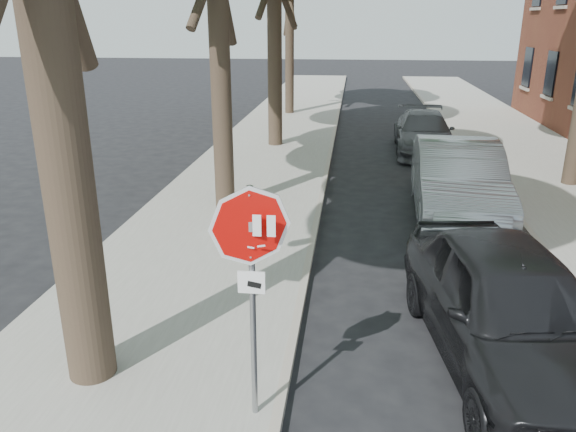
# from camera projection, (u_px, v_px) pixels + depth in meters

# --- Properties ---
(ground) EXTENTS (120.00, 120.00, 0.00)m
(ground) POSITION_uv_depth(u_px,v_px,m) (318.00, 425.00, 6.16)
(ground) COLOR black
(ground) RESTS_ON ground
(sidewalk_left) EXTENTS (4.00, 55.00, 0.12)m
(sidewalk_left) POSITION_uv_depth(u_px,v_px,m) (264.00, 159.00, 17.66)
(sidewalk_left) COLOR gray
(sidewalk_left) RESTS_ON ground
(sidewalk_right) EXTENTS (4.00, 55.00, 0.12)m
(sidewalk_right) POSITION_uv_depth(u_px,v_px,m) (545.00, 167.00, 16.74)
(sidewalk_right) COLOR gray
(sidewalk_right) RESTS_ON ground
(curb_left) EXTENTS (0.12, 55.00, 0.13)m
(curb_left) POSITION_uv_depth(u_px,v_px,m) (329.00, 161.00, 17.43)
(curb_left) COLOR #9E9384
(curb_left) RESTS_ON ground
(curb_right) EXTENTS (0.12, 55.00, 0.13)m
(curb_right) POSITION_uv_depth(u_px,v_px,m) (474.00, 165.00, 16.96)
(curb_right) COLOR #9E9384
(curb_right) RESTS_ON ground
(stop_sign) EXTENTS (0.76, 0.34, 2.61)m
(stop_sign) POSITION_uv_depth(u_px,v_px,m) (251.00, 261.00, 5.57)
(stop_sign) COLOR gray
(stop_sign) RESTS_ON sidewalk_left
(car_a) EXTENTS (2.49, 4.89, 1.60)m
(car_a) POSITION_uv_depth(u_px,v_px,m) (509.00, 307.00, 7.05)
(car_a) COLOR black
(car_a) RESTS_ON ground
(car_b) EXTENTS (2.03, 5.19, 1.68)m
(car_b) POSITION_uv_depth(u_px,v_px,m) (458.00, 181.00, 12.38)
(car_b) COLOR #93969A
(car_b) RESTS_ON ground
(car_c) EXTENTS (1.99, 4.61, 1.32)m
(car_c) POSITION_uv_depth(u_px,v_px,m) (424.00, 133.00, 18.62)
(car_c) COLOR #434448
(car_c) RESTS_ON ground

